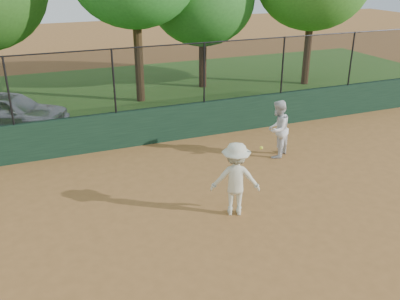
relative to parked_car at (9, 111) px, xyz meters
name	(u,v)px	position (x,y,z in m)	size (l,w,h in m)	color
ground	(204,244)	(3.69, -9.09, -0.70)	(80.00, 80.00, 0.00)	#9A6431
back_wall	(133,128)	(3.69, -3.09, -0.10)	(26.00, 0.20, 1.20)	#173220
grass_strip	(100,98)	(3.69, 2.91, -0.69)	(36.00, 12.00, 0.01)	#2D5B1C
parked_car	(9,111)	(0.00, 0.00, 0.00)	(1.64, 4.09, 1.39)	#B5B9C0
player_second	(278,129)	(7.56, -5.60, 0.20)	(0.87, 0.68, 1.78)	silver
player_main	(235,179)	(4.86, -8.16, 0.21)	(1.34, 1.07, 1.80)	beige
fence_assembly	(129,79)	(3.66, -3.09, 1.54)	(26.00, 0.06, 2.00)	black
tree_3	(203,0)	(8.65, 2.99, 3.30)	(4.76, 4.33, 6.06)	#412615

